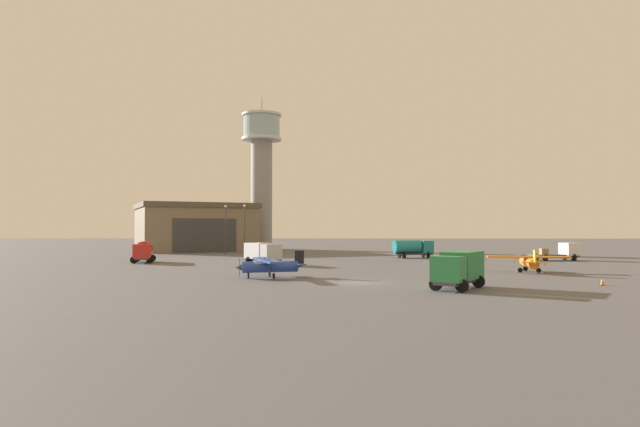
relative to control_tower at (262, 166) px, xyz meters
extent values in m
plane|color=#545456|center=(18.79, -76.10, -19.04)|extent=(400.00, 400.00, 0.00)
cylinder|color=gray|center=(0.00, 0.00, -6.59)|extent=(4.87, 4.87, 24.89)
cylinder|color=silver|center=(0.00, 0.00, 6.16)|extent=(9.07, 9.07, 0.60)
cylinder|color=#99B7C6|center=(0.00, 0.00, 8.95)|extent=(8.34, 8.34, 4.98)
cylinder|color=silver|center=(0.00, 0.00, 11.69)|extent=(9.07, 9.07, 0.50)
cylinder|color=#38383D|center=(0.00, 0.00, 13.94)|extent=(0.16, 0.16, 4.00)
cube|color=#7A6B56|center=(-13.02, -8.94, -14.60)|extent=(29.25, 28.35, 8.87)
cube|color=brown|center=(-13.02, -8.94, -9.66)|extent=(30.05, 29.15, 1.00)
cube|color=#38383A|center=(-8.57, -18.34, -15.71)|extent=(11.28, 5.46, 6.65)
cylinder|color=#2847A8|center=(10.56, -71.77, -17.98)|extent=(5.48, 2.77, 1.08)
cone|color=#38383D|center=(7.80, -72.71, -17.98)|extent=(0.98, 0.97, 0.75)
cube|color=#38383D|center=(7.80, -72.71, -17.98)|extent=(0.08, 0.10, 1.65)
cube|color=#2847A8|center=(10.31, -71.85, -17.35)|extent=(4.04, 8.64, 0.17)
cylinder|color=black|center=(9.86, -70.54, -17.71)|extent=(0.34, 0.83, 1.18)
cylinder|color=black|center=(10.76, -73.17, -17.71)|extent=(0.34, 0.83, 1.18)
cube|color=#99B7C6|center=(9.57, -72.11, -17.68)|extent=(1.18, 1.12, 0.61)
cone|color=#2847A8|center=(13.32, -70.82, -17.89)|extent=(1.41, 1.16, 0.81)
cube|color=black|center=(13.32, -70.82, -17.19)|extent=(0.94, 0.41, 1.48)
cube|color=#2847A8|center=(13.32, -70.82, -17.76)|extent=(1.58, 2.72, 0.09)
cylinder|color=black|center=(8.58, -72.44, -18.77)|extent=(0.30, 0.54, 0.52)
cylinder|color=black|center=(10.41, -70.81, -18.77)|extent=(0.30, 0.54, 0.52)
cylinder|color=black|center=(11.03, -72.62, -18.77)|extent=(0.30, 0.54, 0.52)
cylinder|color=orange|center=(37.70, -64.78, -17.99)|extent=(1.85, 5.45, 1.06)
cone|color=#38383D|center=(38.13, -61.93, -17.99)|extent=(0.85, 0.87, 0.74)
cube|color=#38383D|center=(38.13, -61.93, -17.99)|extent=(0.09, 0.06, 1.63)
cube|color=orange|center=(37.74, -64.53, -17.37)|extent=(8.68, 2.55, 0.17)
cylinder|color=gold|center=(39.10, -64.73, -17.72)|extent=(0.84, 0.19, 1.16)
cylinder|color=gold|center=(36.38, -64.32, -17.72)|extent=(0.84, 0.19, 1.16)
cube|color=#99B7C6|center=(37.85, -63.76, -17.70)|extent=(0.98, 1.06, 0.60)
cone|color=orange|center=(37.27, -67.63, -17.90)|extent=(0.97, 1.31, 0.80)
cube|color=gold|center=(37.27, -67.63, -17.22)|extent=(0.24, 0.95, 1.46)
cube|color=orange|center=(37.27, -67.63, -17.77)|extent=(2.66, 1.15, 0.09)
cylinder|color=black|center=(38.01, -62.74, -18.78)|extent=(0.53, 0.22, 0.51)
cylinder|color=black|center=(38.61, -65.09, -18.78)|extent=(0.53, 0.22, 0.51)
cylinder|color=black|center=(36.74, -64.81, -18.78)|extent=(0.53, 0.22, 0.51)
cube|color=#38383D|center=(29.28, -36.35, -18.42)|extent=(6.55, 3.34, 0.24)
cube|color=teal|center=(31.48, -35.76, -17.30)|extent=(2.28, 2.60, 1.99)
cube|color=#99B7C6|center=(32.27, -35.55, -16.90)|extent=(0.56, 1.84, 1.00)
cylinder|color=teal|center=(28.29, -36.61, -17.24)|extent=(4.64, 3.13, 2.11)
cylinder|color=black|center=(31.16, -34.81, -18.54)|extent=(0.52, 1.04, 1.00)
cylinder|color=black|center=(31.67, -36.74, -18.54)|extent=(0.52, 1.04, 1.00)
cylinder|color=black|center=(27.20, -35.87, -18.54)|extent=(0.52, 1.04, 1.00)
cylinder|color=black|center=(27.71, -37.80, -18.54)|extent=(0.52, 1.04, 1.00)
cube|color=#38383D|center=(49.00, -42.93, -18.42)|extent=(7.44, 3.54, 0.24)
cube|color=white|center=(51.52, -42.33, -17.37)|extent=(2.52, 2.80, 1.85)
cube|color=#99B7C6|center=(52.44, -42.11, -17.00)|extent=(0.55, 2.00, 0.93)
cube|color=brown|center=(47.88, -43.20, -18.22)|extent=(5.30, 3.47, 0.16)
cube|color=#997547|center=(47.41, -43.32, -17.69)|extent=(1.05, 1.05, 0.90)
cylinder|color=black|center=(51.20, -41.30, -18.54)|extent=(0.50, 1.04, 1.00)
cylinder|color=black|center=(51.70, -43.39, -18.54)|extent=(0.50, 1.04, 1.00)
cylinder|color=black|center=(46.66, -42.39, -18.54)|extent=(0.50, 1.04, 1.00)
cylinder|color=black|center=(47.16, -44.48, -18.54)|extent=(0.50, 1.04, 1.00)
cube|color=#38383D|center=(26.51, -80.93, -18.42)|extent=(4.77, 6.08, 0.24)
cube|color=#287A42|center=(25.35, -82.77, -17.33)|extent=(2.83, 2.65, 1.93)
cube|color=#99B7C6|center=(24.93, -83.43, -16.94)|extent=(1.69, 1.10, 0.97)
cube|color=#287A42|center=(27.04, -80.09, -17.21)|extent=(4.09, 4.64, 2.16)
cylinder|color=black|center=(26.25, -83.26, -18.54)|extent=(0.99, 0.77, 1.00)
cylinder|color=black|center=(24.51, -82.17, -18.54)|extent=(0.99, 0.77, 1.00)
cylinder|color=black|center=(28.35, -79.94, -18.54)|extent=(0.99, 0.77, 1.00)
cylinder|color=black|center=(26.61, -78.85, -18.54)|extent=(0.99, 0.77, 1.00)
cube|color=#38383D|center=(-9.75, -49.12, -18.42)|extent=(3.20, 6.03, 0.24)
cube|color=red|center=(-9.24, -51.13, -17.37)|extent=(2.63, 2.13, 1.85)
cube|color=#99B7C6|center=(-9.06, -51.85, -17.00)|extent=(1.92, 0.56, 0.92)
cylinder|color=red|center=(-9.98, -48.19, -17.20)|extent=(3.06, 4.26, 2.19)
cylinder|color=black|center=(-8.25, -50.82, -18.54)|extent=(1.04, 0.51, 1.00)
cylinder|color=black|center=(-10.26, -51.32, -18.54)|extent=(1.04, 0.51, 1.00)
cylinder|color=black|center=(-9.16, -47.19, -18.54)|extent=(1.04, 0.51, 1.00)
cylinder|color=black|center=(-11.18, -47.70, -18.54)|extent=(1.04, 0.51, 1.00)
cube|color=#38383D|center=(7.34, -52.85, -18.42)|extent=(5.15, 5.87, 0.24)
cube|color=#B7BABF|center=(8.67, -54.56, -17.30)|extent=(2.86, 2.75, 1.99)
cube|color=#99B7C6|center=(9.15, -55.17, -16.90)|extent=(1.60, 1.27, 0.99)
cube|color=#B7BABF|center=(6.73, -52.07, -17.26)|extent=(4.30, 4.59, 2.07)
cylinder|color=black|center=(9.45, -53.87, -18.54)|extent=(0.96, 0.83, 1.00)
cylinder|color=black|center=(7.81, -55.15, -18.54)|extent=(0.96, 0.83, 1.00)
cylinder|color=black|center=(7.06, -50.79, -18.54)|extent=(0.96, 0.83, 1.00)
cylinder|color=black|center=(5.41, -52.08, -18.54)|extent=(0.96, 0.83, 1.00)
cylinder|color=#38383D|center=(1.48, -32.17, -14.87)|extent=(0.18, 0.18, 8.33)
sphere|color=#F9E5B2|center=(1.48, -32.17, -10.48)|extent=(0.44, 0.44, 0.44)
cylinder|color=#38383D|center=(-2.58, -27.99, -14.83)|extent=(0.18, 0.18, 8.41)
sphere|color=#F9E5B2|center=(-2.58, -27.99, -10.41)|extent=(0.44, 0.44, 0.44)
cube|color=black|center=(39.17, -77.80, -19.02)|extent=(0.36, 0.36, 0.04)
cone|color=orange|center=(39.17, -77.80, -18.71)|extent=(0.30, 0.30, 0.57)
cylinder|color=white|center=(39.17, -77.80, -18.68)|extent=(0.21, 0.21, 0.08)
camera|label=1|loc=(16.84, -124.15, -14.24)|focal=30.65mm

